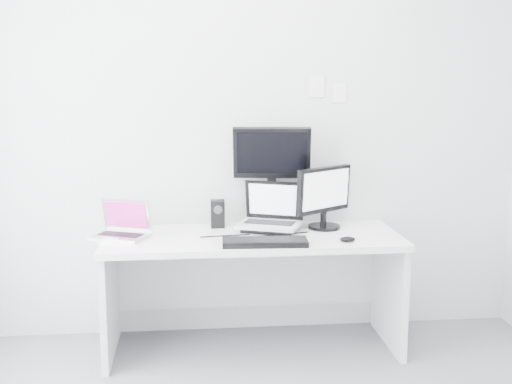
% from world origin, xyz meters
% --- Properties ---
extents(back_wall, '(3.60, 0.00, 3.60)m').
position_xyz_m(back_wall, '(0.00, 1.60, 1.35)').
color(back_wall, silver).
rests_on(back_wall, ground).
extents(desk, '(1.80, 0.70, 0.73)m').
position_xyz_m(desk, '(0.00, 1.25, 0.36)').
color(desk, white).
rests_on(desk, ground).
extents(macbook, '(0.38, 0.34, 0.24)m').
position_xyz_m(macbook, '(-0.80, 1.25, 0.85)').
color(macbook, silver).
rests_on(macbook, desk).
extents(speaker, '(0.09, 0.09, 0.17)m').
position_xyz_m(speaker, '(-0.20, 1.49, 0.82)').
color(speaker, black).
rests_on(speaker, desk).
extents(dell_laptop, '(0.46, 0.41, 0.31)m').
position_xyz_m(dell_laptop, '(0.11, 1.34, 0.89)').
color(dell_laptop, silver).
rests_on(dell_laptop, desk).
extents(rear_monitor, '(0.50, 0.23, 0.66)m').
position_xyz_m(rear_monitor, '(0.15, 1.48, 1.06)').
color(rear_monitor, black).
rests_on(rear_monitor, desk).
extents(samsung_monitor, '(0.48, 0.42, 0.41)m').
position_xyz_m(samsung_monitor, '(0.47, 1.39, 0.93)').
color(samsung_monitor, black).
rests_on(samsung_monitor, desk).
extents(keyboard, '(0.49, 0.20, 0.03)m').
position_xyz_m(keyboard, '(0.05, 1.01, 0.75)').
color(keyboard, black).
rests_on(keyboard, desk).
extents(mouse, '(0.10, 0.06, 0.03)m').
position_xyz_m(mouse, '(0.54, 1.03, 0.75)').
color(mouse, black).
rests_on(mouse, desk).
extents(wall_note_0, '(0.10, 0.00, 0.14)m').
position_xyz_m(wall_note_0, '(0.45, 1.59, 1.62)').
color(wall_note_0, white).
rests_on(wall_note_0, back_wall).
extents(wall_note_1, '(0.09, 0.00, 0.13)m').
position_xyz_m(wall_note_1, '(0.60, 1.59, 1.58)').
color(wall_note_1, white).
rests_on(wall_note_1, back_wall).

